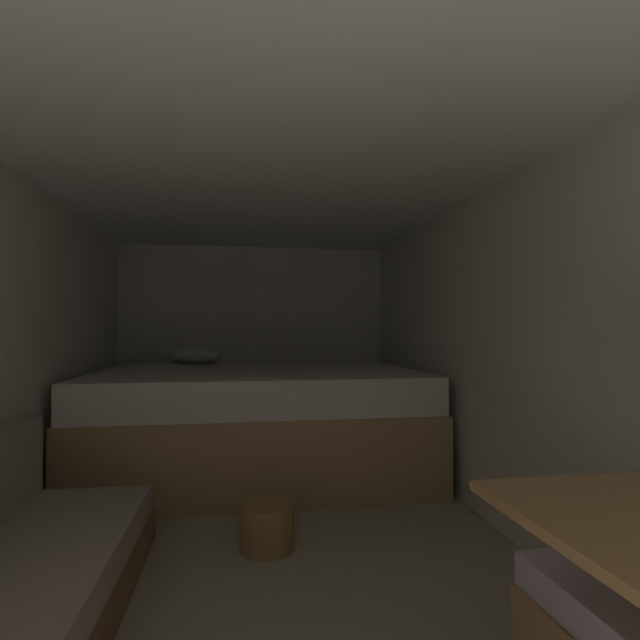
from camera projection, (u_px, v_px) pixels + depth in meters
name	position (u px, v px, depth m)	size (l,w,h in m)	color
ground_plane	(270.00, 572.00, 2.36)	(7.42, 7.42, 0.00)	#A39984
wall_back	(254.00, 345.00, 5.08)	(2.76, 0.05, 1.99)	silver
wall_right	(530.00, 360.00, 2.59)	(0.05, 5.42, 1.99)	silver
ceiling_slab	(271.00, 151.00, 2.40)	(2.76, 5.42, 0.05)	white
bed	(257.00, 420.00, 4.06)	(2.54, 1.90, 0.99)	tan
wicker_basket	(268.00, 526.00, 2.61)	(0.29, 0.29, 0.24)	olive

